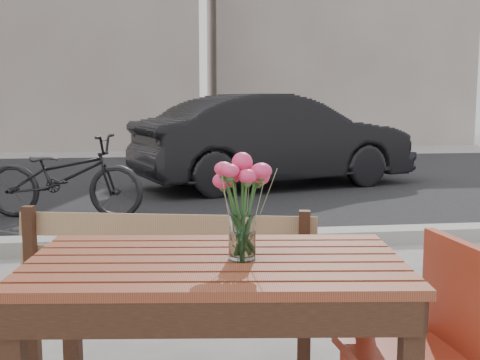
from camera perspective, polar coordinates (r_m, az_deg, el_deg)
The scene contains 8 objects.
street at distance 6.93m, azimuth -7.90°, elevation -2.15°, with size 30.00×8.12×0.12m.
backdrop_buildings at distance 16.34m, azimuth -7.41°, elevation 16.02°, with size 15.50×4.00×8.00m.
main_table at distance 1.91m, azimuth -2.33°, elevation -10.84°, with size 1.22×0.80×0.71m.
main_bench at distance 2.47m, azimuth -7.49°, elevation -9.55°, with size 1.30×0.64×0.78m.
red_chair at distance 2.11m, azimuth 17.26°, elevation -13.93°, with size 0.40×0.40×0.75m.
main_vase at distance 1.83m, azimuth 0.21°, elevation -1.27°, with size 0.18×0.18×0.33m.
parked_car at distance 8.34m, azimuth 3.33°, elevation 3.75°, with size 1.35×3.87×1.27m, color black.
bicycle at distance 6.34m, azimuth -16.34°, elevation 0.33°, with size 0.57×1.63×0.86m, color black.
Camera 1 is at (0.04, -1.77, 1.20)m, focal length 45.00 mm.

